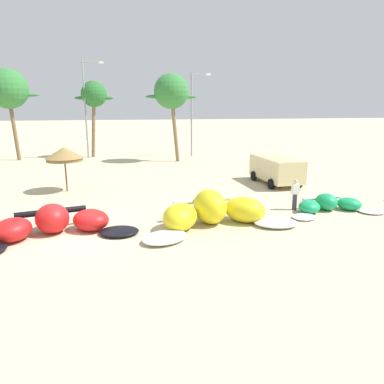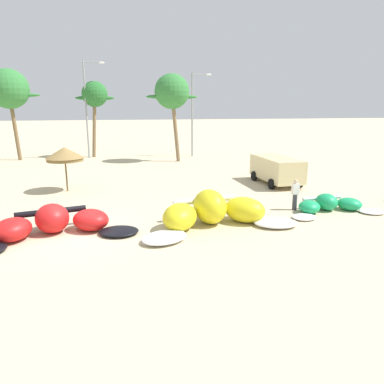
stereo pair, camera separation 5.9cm
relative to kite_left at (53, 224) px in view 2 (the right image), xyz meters
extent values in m
plane|color=beige|center=(0.87, 0.30, -0.48)|extent=(260.00, 260.00, 0.00)
ellipsoid|color=red|center=(-1.50, -0.35, -0.02)|extent=(1.92, 2.06, 0.92)
ellipsoid|color=red|center=(-0.08, 0.36, 0.14)|extent=(1.72, 1.92, 1.24)
ellipsoid|color=red|center=(1.51, 0.32, -0.02)|extent=(2.16, 2.15, 0.92)
ellipsoid|color=black|center=(2.69, -0.47, -0.35)|extent=(1.82, 1.60, 0.25)
cylinder|color=black|center=(-0.21, 0.93, 0.28)|extent=(2.94, 0.90, 0.27)
cube|color=black|center=(-0.04, 0.20, 0.14)|extent=(1.18, 0.81, 0.04)
ellipsoid|color=white|center=(4.47, -1.67, -0.32)|extent=(2.43, 2.23, 0.31)
ellipsoid|color=yellow|center=(5.31, -0.46, 0.11)|extent=(2.17, 2.41, 1.16)
ellipsoid|color=yellow|center=(6.82, 0.19, 0.31)|extent=(1.74, 2.18, 1.57)
ellipsoid|color=yellow|center=(8.46, 0.04, 0.11)|extent=(2.42, 2.43, 1.16)
ellipsoid|color=white|center=(9.63, -0.84, -0.32)|extent=(2.22, 1.80, 0.31)
cylinder|color=white|center=(6.71, 0.88, 0.45)|extent=(3.06, 0.76, 0.28)
cube|color=white|center=(6.85, -0.01, 0.31)|extent=(1.21, 0.88, 0.04)
ellipsoid|color=white|center=(11.44, -0.11, -0.39)|extent=(1.55, 1.45, 0.17)
ellipsoid|color=#199E5B|center=(12.15, 0.70, -0.16)|extent=(1.56, 1.62, 0.64)
ellipsoid|color=#199E5B|center=(13.31, 1.04, -0.04)|extent=(1.11, 1.28, 0.87)
ellipsoid|color=#199E5B|center=(14.49, 0.79, -0.16)|extent=(1.59, 1.63, 0.64)
ellipsoid|color=white|center=(15.26, 0.05, -0.39)|extent=(1.50, 1.39, 0.17)
cylinder|color=white|center=(13.29, 1.47, 0.06)|extent=(2.25, 0.29, 0.20)
cube|color=white|center=(13.31, 0.91, -0.04)|extent=(0.83, 0.48, 0.04)
cylinder|color=brown|center=(-0.45, 8.25, 0.59)|extent=(0.10, 0.10, 2.13)
cone|color=olive|center=(-0.45, 8.25, 1.99)|extent=(2.33, 2.33, 0.68)
cylinder|color=olive|center=(-0.45, 8.25, 1.55)|extent=(2.21, 2.21, 0.20)
cube|color=beige|center=(13.48, 7.61, 0.61)|extent=(2.14, 4.72, 1.50)
cube|color=black|center=(13.45, 8.89, 0.88)|extent=(1.99, 1.22, 0.56)
cylinder|color=black|center=(12.44, 9.02, -0.14)|extent=(0.26, 0.69, 0.68)
cylinder|color=black|center=(14.44, 9.08, -0.14)|extent=(0.26, 0.69, 0.68)
cylinder|color=black|center=(12.53, 6.13, -0.14)|extent=(0.26, 0.69, 0.68)
cylinder|color=black|center=(14.53, 6.20, -0.14)|extent=(0.26, 0.69, 0.68)
cylinder|color=#383842|center=(11.69, 1.37, -0.05)|extent=(0.24, 0.24, 0.85)
cube|color=white|center=(11.69, 1.37, 0.65)|extent=(0.36, 0.22, 0.56)
sphere|color=beige|center=(11.69, 1.37, 1.04)|extent=(0.20, 0.20, 0.20)
cylinder|color=brown|center=(-7.00, 23.47, 2.97)|extent=(0.71, 0.36, 6.90)
sphere|color=#337A38|center=(-7.18, 23.47, 6.42)|extent=(3.79, 3.79, 3.79)
ellipsoid|color=#337A38|center=(-5.66, 23.47, 5.85)|extent=(2.65, 0.50, 0.36)
cylinder|color=#7F6647|center=(0.54, 24.30, 2.76)|extent=(0.80, 0.36, 6.49)
sphere|color=#286B2D|center=(0.76, 24.30, 6.00)|extent=(2.62, 2.62, 2.62)
ellipsoid|color=#286B2D|center=(-0.29, 24.30, 5.61)|extent=(1.83, 0.50, 0.36)
ellipsoid|color=#286B2D|center=(1.81, 24.30, 5.61)|extent=(1.83, 0.50, 0.36)
cylinder|color=#7F6647|center=(8.34, 19.44, 2.84)|extent=(0.93, 0.36, 6.63)
sphere|color=#337A38|center=(8.06, 19.44, 6.15)|extent=(3.27, 3.27, 3.27)
ellipsoid|color=#337A38|center=(6.75, 19.44, 5.66)|extent=(2.29, 0.50, 0.36)
ellipsoid|color=#337A38|center=(9.37, 19.44, 5.66)|extent=(2.29, 0.50, 0.36)
cylinder|color=gray|center=(-0.12, 23.56, 4.34)|extent=(0.18, 0.18, 9.63)
cylinder|color=gray|center=(0.77, 23.56, 9.01)|extent=(1.78, 0.10, 0.10)
ellipsoid|color=silver|center=(1.66, 23.56, 9.01)|extent=(0.56, 0.24, 0.20)
cylinder|color=gray|center=(10.69, 22.72, 3.83)|extent=(0.18, 0.18, 8.62)
cylinder|color=gray|center=(11.57, 22.72, 7.99)|extent=(1.76, 0.10, 0.10)
ellipsoid|color=silver|center=(12.45, 22.72, 7.99)|extent=(0.56, 0.24, 0.20)
camera|label=1|loc=(2.72, -15.19, 4.81)|focal=33.64mm
camera|label=2|loc=(2.78, -15.20, 4.81)|focal=33.64mm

